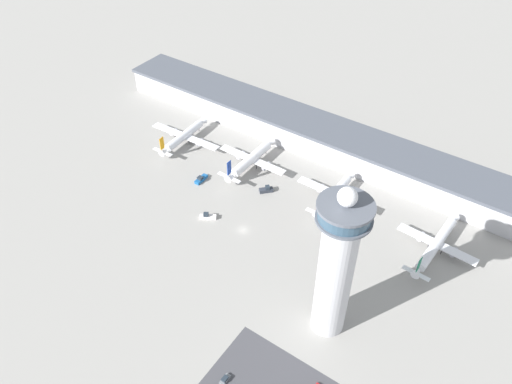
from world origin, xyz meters
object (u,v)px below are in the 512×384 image
service_truck_fuel (266,190)px  service_truck_baggage (201,179)px  control_tower (336,265)px  service_truck_catering (208,217)px  airplane_gate_bravo (251,159)px  airplane_gate_alpha (184,136)px  airplane_gate_charlie (334,194)px  car_blue_compact (225,379)px  airplane_gate_delta (436,244)px

service_truck_fuel → service_truck_baggage: bearing=-159.6°
control_tower → service_truck_catering: size_ratio=8.78×
airplane_gate_bravo → control_tower: bearing=-38.2°
airplane_gate_alpha → airplane_gate_charlie: bearing=2.6°
service_truck_catering → car_blue_compact: 76.34m
service_truck_catering → car_blue_compact: bearing=-46.9°
service_truck_catering → service_truck_fuel: 31.65m
service_truck_fuel → service_truck_baggage: (-30.15, -11.22, -0.18)m
service_truck_fuel → airplane_gate_charlie: bearing=22.5°
airplane_gate_bravo → airplane_gate_charlie: 45.48m
airplane_gate_alpha → airplane_gate_bravo: bearing=4.5°
airplane_gate_alpha → service_truck_catering: airplane_gate_alpha is taller
airplane_gate_alpha → service_truck_catering: (45.75, -37.58, -3.01)m
control_tower → airplane_gate_delta: size_ratio=1.56×
car_blue_compact → airplane_gate_alpha: bearing=136.4°
airplane_gate_alpha → airplane_gate_delta: (134.48, 0.37, 0.13)m
service_truck_catering → airplane_gate_delta: bearing=23.2°
control_tower → airplane_gate_bravo: control_tower is taller
airplane_gate_alpha → service_truck_fuel: size_ratio=6.49×
airplane_gate_bravo → service_truck_catering: 41.24m
airplane_gate_alpha → car_blue_compact: (97.90, -93.33, -3.47)m
airplane_gate_bravo → airplane_gate_charlie: airplane_gate_bravo is taller
control_tower → service_truck_baggage: 99.92m
service_truck_catering → service_truck_baggage: service_truck_catering is taller
airplane_gate_alpha → airplane_gate_bravo: 40.65m
airplane_gate_alpha → airplane_gate_delta: bearing=0.2°
airplane_gate_bravo → car_blue_compact: airplane_gate_bravo is taller
airplane_gate_alpha → service_truck_baggage: size_ratio=5.55×
service_truck_catering → service_truck_baggage: bearing=135.8°
control_tower → car_blue_compact: bearing=-114.0°
airplane_gate_alpha → service_truck_fuel: (57.09, -8.03, -2.97)m
airplane_gate_charlie → service_truck_catering: bearing=-134.1°
service_truck_baggage → car_blue_compact: size_ratio=1.82×
airplane_gate_charlie → car_blue_compact: size_ratio=9.18×
service_truck_fuel → service_truck_catering: bearing=-111.0°
airplane_gate_delta → airplane_gate_charlie: bearing=175.8°
airplane_gate_delta → car_blue_compact: 100.65m
airplane_gate_delta → car_blue_compact: (-36.57, -93.70, -3.60)m
airplane_gate_bravo → airplane_gate_charlie: bearing=1.0°
service_truck_baggage → airplane_gate_bravo: bearing=58.8°
control_tower → airplane_gate_bravo: 98.39m
service_truck_fuel → service_truck_baggage: service_truck_fuel is taller
airplane_gate_alpha → airplane_gate_charlie: size_ratio=1.10×
airplane_gate_delta → service_truck_catering: size_ratio=5.62×
airplane_gate_bravo → service_truck_fuel: bearing=-34.1°
airplane_gate_alpha → airplane_gate_delta: airplane_gate_alpha is taller
service_truck_fuel → car_blue_compact: bearing=-64.4°
airplane_gate_delta → service_truck_baggage: (-107.54, -19.62, -3.28)m
airplane_gate_delta → service_truck_fuel: size_ratio=6.41×
service_truck_catering → service_truck_baggage: size_ratio=0.98×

